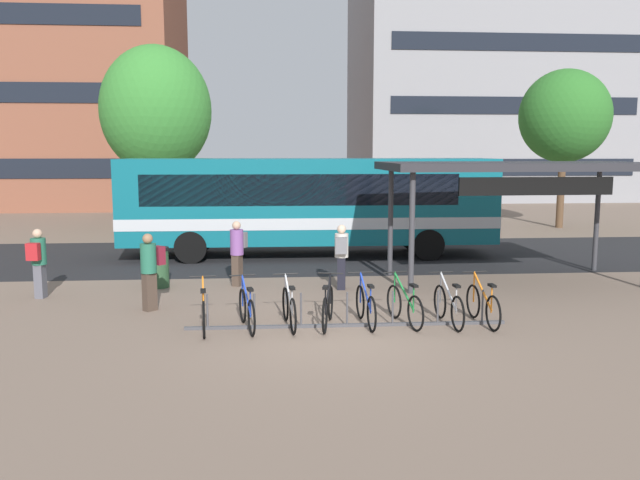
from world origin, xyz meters
name	(u,v)px	position (x,y,z in m)	size (l,w,h in m)	color
ground	(332,336)	(0.00, 0.00, 0.00)	(200.00, 200.00, 0.00)	#7A6656
bus_lane_asphalt	(304,256)	(0.00, 9.29, 0.00)	(80.00, 7.20, 0.01)	#232326
city_bus	(311,202)	(0.22, 9.29, 1.78)	(12.06, 2.71, 3.20)	#0F6070
bike_rack	(347,322)	(0.36, 0.61, 0.10)	(6.38, 0.13, 0.70)	#47474C
parked_bicycle_orange_0	(204,311)	(-2.44, 0.54, 0.38)	(0.52, 1.72, 0.99)	black
parked_bicycle_blue_1	(247,310)	(-1.61, 0.60, 0.38)	(0.55, 1.70, 0.99)	black
parked_bicycle_silver_2	(289,308)	(-0.79, 0.66, 0.38)	(0.52, 1.72, 0.99)	black
parked_bicycle_black_3	(328,308)	(-0.02, 0.66, 0.38)	(0.55, 1.70, 0.99)	black
parked_bicycle_blue_4	(366,306)	(0.74, 0.70, 0.38)	(0.52, 1.72, 0.99)	black
parked_bicycle_green_5	(404,306)	(1.52, 0.68, 0.38)	(0.57, 1.69, 0.99)	black
parked_bicycle_silver_6	(449,306)	(2.40, 0.60, 0.38)	(0.52, 1.72, 0.99)	black
parked_bicycle_orange_7	(483,306)	(3.09, 0.58, 0.38)	(0.52, 1.72, 0.99)	black
transit_shelter	(515,170)	(5.28, 4.72, 2.96)	(6.95, 3.36, 3.16)	#38383D
commuter_maroon_pack_0	(150,266)	(-3.74, 2.27, 0.97)	(0.59, 0.59, 1.69)	#47382D
commuter_red_pack_1	(38,259)	(-6.57, 3.65, 0.95)	(0.38, 0.55, 1.65)	#565660
commuter_grey_pack_2	(341,253)	(0.63, 4.03, 0.94)	(0.38, 0.56, 1.64)	black
commuter_grey_pack_3	(238,249)	(-1.97, 4.73, 0.96)	(0.50, 0.60, 1.68)	#47382D
trash_bin	(158,267)	(-3.98, 4.67, 0.52)	(0.55, 0.55, 1.03)	#284C2D
street_tree_0	(156,110)	(-6.09, 17.78, 5.21)	(4.87, 4.87, 8.06)	brown
street_tree_1	(565,116)	(11.93, 16.18, 4.95)	(3.94, 3.94, 7.01)	brown
building_left_wing	(14,73)	(-16.76, 30.38, 8.22)	(20.07, 10.76, 16.44)	brown
building_right_wing	(484,35)	(14.72, 35.85, 11.84)	(18.46, 13.51, 23.67)	gray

